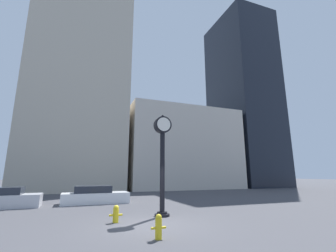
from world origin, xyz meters
The scene contains 9 objects.
ground_plane centered at (0.00, 0.00, 0.00)m, with size 200.00×200.00×0.00m, color #424247.
building_tall_tower centered at (-4.03, 24.00, 17.05)m, with size 12.63×12.00×34.10m.
building_storefront_row centered at (11.44, 24.00, 5.96)m, with size 16.97×12.00×11.93m.
building_glass_modern centered at (25.14, 24.00, 16.42)m, with size 8.95×12.00×32.85m.
street_clock centered at (1.07, 1.65, 3.20)m, with size 0.91×0.76×5.27m.
car_silver centered at (-7.32, 7.77, 0.54)m, with size 4.06×1.94×1.27m.
car_white centered at (-1.86, 8.15, 0.53)m, with size 4.71×1.96×1.25m.
fire_hydrant_near centered at (-1.34, 0.93, 0.37)m, with size 0.57×0.25×0.73m.
fire_hydrant_far centered at (-0.38, -2.19, 0.40)m, with size 0.51×0.22×0.78m.
Camera 1 is at (-2.85, -9.66, 2.05)m, focal length 24.00 mm.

